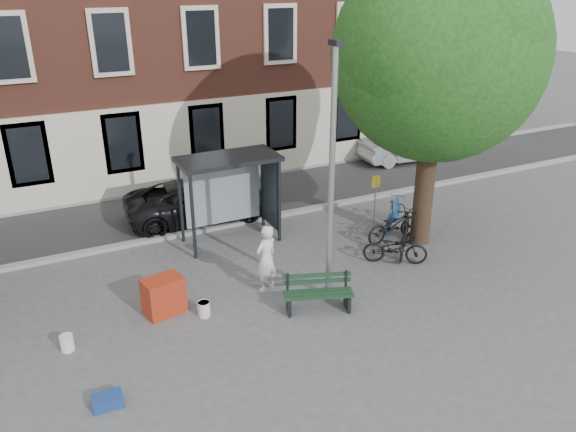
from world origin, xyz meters
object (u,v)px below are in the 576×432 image
(bus_shelter, at_px, (240,177))
(bike_d, at_px, (405,234))
(lamppost, at_px, (331,192))
(red_stand, at_px, (164,296))
(bike_c, at_px, (395,248))
(car_silver, at_px, (407,146))
(notice_sign, at_px, (376,191))
(car_dark, at_px, (199,200))
(bench, at_px, (318,295))
(bike_b, at_px, (394,213))
(painter, at_px, (266,258))
(bike_a, at_px, (393,225))

(bus_shelter, bearing_deg, bike_d, -38.99)
(lamppost, relative_size, red_stand, 6.79)
(bike_c, height_order, car_silver, car_silver)
(car_silver, height_order, notice_sign, notice_sign)
(car_dark, distance_m, car_silver, 9.94)
(bench, height_order, notice_sign, notice_sign)
(bus_shelter, relative_size, notice_sign, 1.72)
(bike_b, xyz_separation_m, bike_d, (-0.75, -1.56, 0.08))
(painter, bearing_deg, lamppost, 120.17)
(lamppost, relative_size, notice_sign, 3.69)
(bus_shelter, xyz_separation_m, bike_b, (4.48, -1.46, -1.41))
(bus_shelter, height_order, bike_d, bus_shelter)
(lamppost, height_order, bike_b, lamppost)
(bench, relative_size, bike_c, 0.98)
(bike_b, distance_m, notice_sign, 0.88)
(painter, height_order, bike_c, painter)
(car_silver, relative_size, red_stand, 4.53)
(car_silver, bearing_deg, bike_b, 144.42)
(painter, height_order, bike_a, painter)
(bike_a, relative_size, red_stand, 2.08)
(lamppost, xyz_separation_m, bike_c, (2.54, 0.73, -2.33))
(bike_c, xyz_separation_m, red_stand, (-6.32, 0.37, -0.01))
(bike_d, relative_size, red_stand, 2.18)
(car_silver, bearing_deg, notice_sign, 139.46)
(bench, height_order, bike_b, bike_b)
(lamppost, relative_size, painter, 3.48)
(bench, distance_m, bike_a, 4.46)
(bus_shelter, height_order, red_stand, bus_shelter)
(lamppost, xyz_separation_m, notice_sign, (3.44, 3.07, -1.63))
(bike_b, height_order, notice_sign, notice_sign)
(car_dark, bearing_deg, bench, -169.58)
(bus_shelter, relative_size, red_stand, 3.17)
(lamppost, distance_m, red_stand, 4.58)
(bike_c, bearing_deg, bike_a, -0.61)
(lamppost, relative_size, car_dark, 1.31)
(bus_shelter, relative_size, bike_a, 1.52)
(painter, bearing_deg, bench, 97.88)
(bus_shelter, relative_size, car_dark, 0.61)
(bike_a, distance_m, notice_sign, 1.32)
(car_dark, bearing_deg, bike_b, -119.97)
(bike_b, bearing_deg, bench, 86.49)
(bike_c, relative_size, car_silver, 0.43)
(notice_sign, bearing_deg, car_dark, 149.14)
(bus_shelter, distance_m, bike_a, 4.73)
(bike_a, height_order, car_silver, car_silver)
(bench, bearing_deg, bike_a, 50.77)
(bike_c, relative_size, red_stand, 1.94)
(bike_c, distance_m, car_silver, 9.33)
(car_dark, bearing_deg, bike_a, -128.20)
(bike_d, bearing_deg, car_dark, -4.52)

